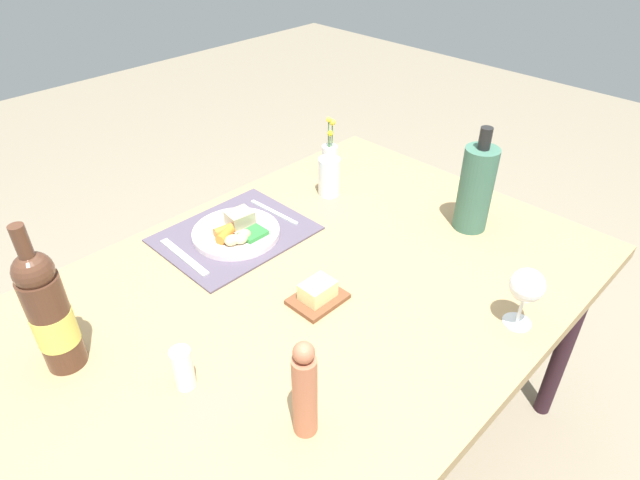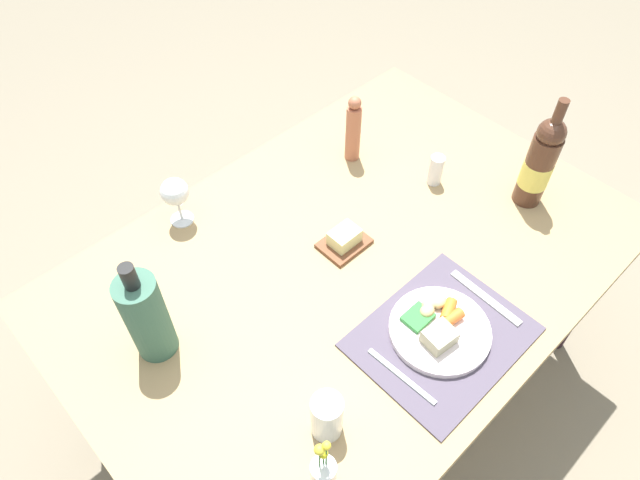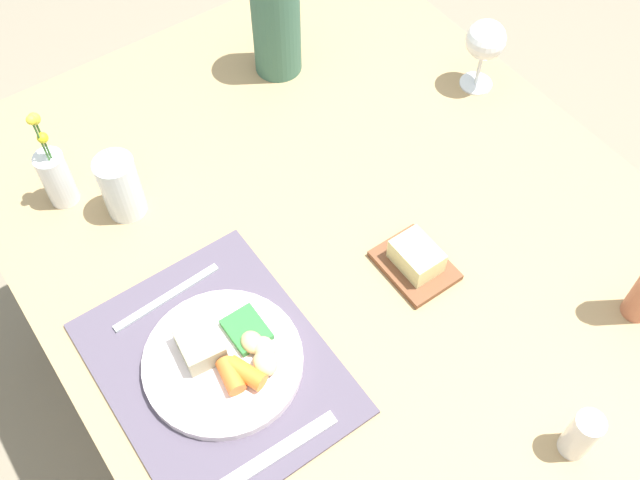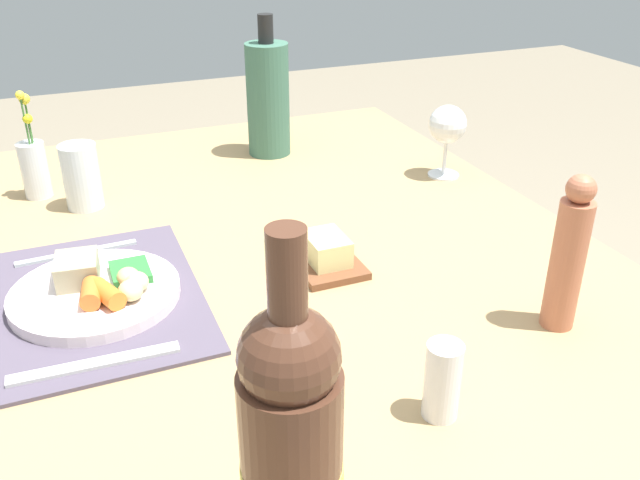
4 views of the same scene
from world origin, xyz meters
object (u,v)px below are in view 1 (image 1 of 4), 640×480
fork (274,212)px  wine_bottle (50,313)px  cooler_bottle (476,188)px  dining_table (310,304)px  pepper_mill (305,391)px  butter_dish (318,294)px  flower_vase (330,159)px  knife (184,257)px  salt_shaker (183,368)px  dinner_plate (237,232)px  wine_glass (527,287)px  water_tumbler (329,179)px

fork → wine_bottle: (0.69, 0.13, 0.13)m
wine_bottle → cooler_bottle: 1.10m
fork → dining_table: bearing=60.4°
fork → pepper_mill: (0.45, 0.60, 0.10)m
cooler_bottle → wine_bottle: bearing=-17.3°
butter_dish → flower_vase: 0.63m
knife → butter_dish: (-0.13, 0.37, 0.01)m
fork → salt_shaker: size_ratio=1.99×
pepper_mill → dinner_plate: bearing=-117.1°
wine_glass → cooler_bottle: bearing=-132.6°
dining_table → cooler_bottle: bearing=165.5°
flower_vase → water_tumbler: 0.12m
butter_dish → flower_vase: bearing=-138.9°
dinner_plate → cooler_bottle: bearing=139.6°
fork → wine_glass: wine_glass is taller
butter_dish → salt_shaker: bearing=-1.8°
dining_table → dinner_plate: dinner_plate is taller
flower_vase → water_tumbler: (0.09, 0.08, -0.01)m
wine_glass → cooler_bottle: cooler_bottle is taller
fork → wine_glass: (-0.08, 0.75, 0.10)m
pepper_mill → flower_vase: size_ratio=1.05×
dining_table → salt_shaker: size_ratio=15.62×
wine_glass → knife: bearing=-62.0°
dining_table → pepper_mill: size_ratio=6.74×
pepper_mill → dining_table: bearing=-135.7°
dinner_plate → flower_vase: 0.45m
wine_bottle → pepper_mill: bearing=116.6°
dinner_plate → cooler_bottle: cooler_bottle is taller
wine_glass → dining_table: bearing=-60.3°
pepper_mill → wine_bottle: bearing=-63.4°
salt_shaker → wine_glass: (-0.64, 0.39, 0.06)m
pepper_mill → cooler_bottle: bearing=-169.4°
wine_bottle → flower_vase: 1.00m
dinner_plate → water_tumbler: size_ratio=1.98×
pepper_mill → butter_dish: pepper_mill is taller
dining_table → salt_shaker: 0.41m
flower_vase → butter_dish: bearing=41.1°
flower_vase → wine_glass: bearing=75.4°
knife → salt_shaker: bearing=58.7°
pepper_mill → cooler_bottle: size_ratio=0.73×
flower_vase → water_tumbler: size_ratio=1.72×
fork → flower_vase: size_ratio=0.90×
butter_dish → dining_table: bearing=-114.2°
knife → pepper_mill: pepper_mill is taller
dinner_plate → pepper_mill: bearing=62.9°
knife → pepper_mill: 0.63m
butter_dish → pepper_mill: bearing=41.1°
butter_dish → flower_vase: size_ratio=0.61×
dining_table → dinner_plate: 0.31m
fork → flower_vase: flower_vase is taller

